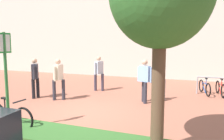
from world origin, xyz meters
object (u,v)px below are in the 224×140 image
Objects in this scene: parking_sign_post at (6,68)px; person_suited_navy at (35,75)px; person_shirt_white at (58,77)px; person_casual_tan at (145,78)px; bike_at_sign at (10,116)px; bollard_steel at (163,89)px; person_shirt_blue at (99,71)px.

person_suited_navy is at bearing 118.30° from parking_sign_post.
person_casual_tan is at bearing 13.64° from person_shirt_white.
person_shirt_white is (-0.47, 3.06, 0.63)m from bike_at_sign.
person_shirt_white is (1.13, 0.05, 0.00)m from person_suited_navy.
bike_at_sign is at bearing -128.26° from bollard_steel.
parking_sign_post is at bearing -125.44° from person_casual_tan.
person_casual_tan reaches higher than bike_at_sign.
person_suited_navy is at bearing -169.01° from person_casual_tan.
person_shirt_white is at bearing -159.63° from bollard_steel.
parking_sign_post is at bearing -59.25° from bike_at_sign.
bike_at_sign is 3.16m from person_shirt_white.
person_suited_navy and person_casual_tan have the same top height.
parking_sign_post is 5.47m from person_shirt_blue.
person_shirt_blue and person_suited_navy have the same top height.
person_shirt_blue reaches higher than bollard_steel.
bike_at_sign is at bearing 120.75° from parking_sign_post.
person_shirt_blue reaches higher than bike_at_sign.
parking_sign_post is 1.53× the size of person_shirt_white.
parking_sign_post is at bearing -126.84° from bollard_steel.
person_casual_tan is at bearing 10.99° from person_suited_navy.
person_shirt_white is (-0.55, 3.19, -0.73)m from parking_sign_post.
bollard_steel reaches higher than bike_at_sign.
person_shirt_blue is 2.92m from person_casual_tan.
bollard_steel is 3.35m from person_shirt_blue.
person_shirt_white is (-4.08, -1.52, 0.53)m from bollard_steel.
person_casual_tan is (3.42, 0.83, 0.00)m from person_shirt_white.
person_casual_tan is (2.94, 3.89, 0.63)m from bike_at_sign.
bike_at_sign is at bearing -61.82° from person_suited_navy.
person_shirt_white reaches higher than bike_at_sign.
bollard_steel is 4.39m from person_shirt_white.
person_shirt_white is at bearing 99.86° from parking_sign_post.
parking_sign_post is at bearing -93.11° from person_shirt_blue.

